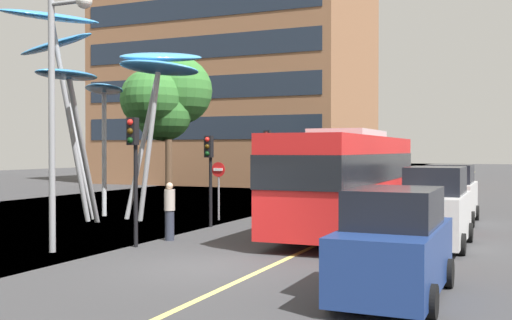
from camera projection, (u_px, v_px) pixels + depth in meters
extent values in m
cube|color=#38383A|center=(206.00, 269.00, 15.03)|extent=(120.00, 240.00, 0.10)
cube|color=#E0D666|center=(260.00, 271.00, 14.46)|extent=(0.16, 144.00, 0.01)
cube|color=red|center=(349.00, 179.00, 21.57)|extent=(2.66, 11.50, 2.96)
cube|color=black|center=(349.00, 167.00, 21.57)|extent=(2.69, 11.62, 0.95)
cube|color=yellow|center=(381.00, 146.00, 26.79)|extent=(1.39, 0.12, 0.36)
cube|color=#B2B2B7|center=(349.00, 133.00, 21.55)|extent=(1.94, 4.04, 0.24)
cylinder|color=black|center=(402.00, 210.00, 24.39)|extent=(0.29, 0.96, 0.96)
cylinder|color=black|center=(340.00, 208.00, 25.36)|extent=(0.29, 0.96, 0.96)
cylinder|color=black|center=(364.00, 230.00, 18.20)|extent=(0.29, 0.96, 0.96)
cylinder|color=black|center=(284.00, 226.00, 19.17)|extent=(0.29, 0.96, 0.96)
cylinder|color=#9EA0A5|center=(149.00, 145.00, 24.60)|extent=(1.02, 0.42, 6.15)
ellipsoid|color=#4299E0|center=(159.00, 68.00, 24.48)|extent=(3.60, 2.37, 0.97)
cylinder|color=#9EA0A5|center=(144.00, 137.00, 25.60)|extent=(1.30, 1.35, 6.81)
ellipsoid|color=#4299E0|center=(161.00, 57.00, 25.84)|extent=(3.51, 3.59, 0.83)
cylinder|color=#9EA0A5|center=(104.00, 152.00, 26.92)|extent=(0.92, 1.15, 5.60)
ellipsoid|color=#4299E0|center=(104.00, 89.00, 27.40)|extent=(3.45, 3.85, 0.43)
cylinder|color=#9EA0A5|center=(74.00, 130.00, 25.74)|extent=(2.40, 0.44, 7.42)
ellipsoid|color=#388EDB|center=(55.00, 45.00, 26.22)|extent=(4.18, 1.77, 1.17)
cylinder|color=#9EA0A5|center=(70.00, 121.00, 23.99)|extent=(0.89, 1.61, 7.98)
ellipsoid|color=#388EDB|center=(51.00, 17.00, 23.43)|extent=(3.11, 4.23, 0.64)
cylinder|color=#9EA0A5|center=(84.00, 153.00, 22.91)|extent=(1.03, 2.80, 5.57)
ellipsoid|color=#388EDB|center=(68.00, 75.00, 21.53)|extent=(2.54, 4.48, 0.57)
cylinder|color=black|center=(136.00, 183.00, 18.03)|extent=(0.12, 0.12, 3.80)
cube|color=black|center=(133.00, 131.00, 17.87)|extent=(0.28, 0.24, 0.80)
sphere|color=red|center=(130.00, 122.00, 17.75)|extent=(0.18, 0.18, 0.18)
sphere|color=#3A2707|center=(130.00, 131.00, 17.76)|extent=(0.18, 0.18, 0.18)
sphere|color=black|center=(130.00, 140.00, 17.76)|extent=(0.18, 0.18, 0.18)
cylinder|color=black|center=(211.00, 181.00, 22.76)|extent=(0.12, 0.12, 3.38)
cube|color=black|center=(209.00, 147.00, 22.61)|extent=(0.28, 0.24, 0.80)
sphere|color=red|center=(207.00, 140.00, 22.49)|extent=(0.18, 0.18, 0.18)
sphere|color=#3A2707|center=(207.00, 147.00, 22.49)|extent=(0.18, 0.18, 0.18)
sphere|color=black|center=(207.00, 154.00, 22.50)|extent=(0.18, 0.18, 0.18)
cylinder|color=black|center=(268.00, 172.00, 27.59)|extent=(0.12, 0.12, 3.73)
cube|color=black|center=(267.00, 139.00, 27.44)|extent=(0.28, 0.24, 0.80)
sphere|color=#390706|center=(266.00, 134.00, 27.32)|extent=(0.18, 0.18, 0.18)
sphere|color=orange|center=(266.00, 139.00, 27.32)|extent=(0.18, 0.18, 0.18)
sphere|color=black|center=(266.00, 145.00, 27.33)|extent=(0.18, 0.18, 0.18)
cube|color=navy|center=(394.00, 257.00, 11.87)|extent=(1.72, 4.19, 1.19)
cube|color=black|center=(395.00, 207.00, 11.86)|extent=(1.58, 2.30, 0.74)
cylinder|color=black|center=(448.00, 273.00, 12.73)|extent=(0.20, 0.60, 0.60)
cylinder|color=black|center=(366.00, 267.00, 13.41)|extent=(0.20, 0.60, 0.60)
cylinder|color=black|center=(431.00, 302.00, 10.35)|extent=(0.20, 0.60, 0.60)
cylinder|color=black|center=(332.00, 292.00, 11.03)|extent=(0.20, 0.60, 0.60)
cube|color=silver|center=(436.00, 217.00, 18.15)|extent=(1.70, 4.19, 1.37)
cube|color=black|center=(436.00, 180.00, 18.13)|extent=(1.56, 2.31, 0.81)
cylinder|color=black|center=(469.00, 233.00, 19.01)|extent=(0.20, 0.60, 0.60)
cylinder|color=black|center=(413.00, 230.00, 19.69)|extent=(0.20, 0.60, 0.60)
cylinder|color=black|center=(462.00, 244.00, 16.63)|extent=(0.20, 0.60, 0.60)
cylinder|color=black|center=(398.00, 241.00, 17.30)|extent=(0.20, 0.60, 0.60)
cube|color=silver|center=(450.00, 201.00, 24.15)|extent=(1.77, 4.12, 1.37)
cube|color=black|center=(450.00, 174.00, 24.13)|extent=(1.63, 2.26, 0.73)
cylinder|color=black|center=(476.00, 213.00, 24.98)|extent=(0.20, 0.60, 0.60)
cylinder|color=black|center=(431.00, 211.00, 25.68)|extent=(0.20, 0.60, 0.60)
cylinder|color=black|center=(472.00, 219.00, 22.64)|extent=(0.20, 0.60, 0.60)
cylinder|color=black|center=(422.00, 217.00, 23.34)|extent=(0.20, 0.60, 0.60)
cylinder|color=gray|center=(52.00, 126.00, 17.09)|extent=(0.18, 0.18, 7.04)
cylinder|color=gray|center=(67.00, 2.00, 16.81)|extent=(1.13, 0.12, 0.12)
sphere|color=silver|center=(84.00, 0.00, 16.59)|extent=(0.44, 0.44, 0.44)
cylinder|color=brown|center=(169.00, 172.00, 32.02)|extent=(0.35, 0.35, 3.40)
sphere|color=#387A33|center=(178.00, 91.00, 33.05)|extent=(3.66, 3.66, 3.66)
sphere|color=#387A33|center=(163.00, 112.00, 32.52)|extent=(3.07, 3.07, 3.07)
sphere|color=#387A33|center=(150.00, 99.00, 32.46)|extent=(3.10, 3.10, 3.10)
sphere|color=#387A33|center=(153.00, 97.00, 31.83)|extent=(3.01, 3.01, 3.01)
cylinder|color=brown|center=(281.00, 164.00, 48.19)|extent=(0.43, 0.43, 3.50)
sphere|color=#2D6B2D|center=(289.00, 131.00, 47.89)|extent=(3.86, 3.86, 3.86)
sphere|color=#2D6B2D|center=(272.00, 131.00, 49.61)|extent=(2.64, 2.64, 2.64)
sphere|color=#2D6B2D|center=(294.00, 113.00, 47.96)|extent=(2.56, 2.56, 2.56)
sphere|color=#2D6B2D|center=(276.00, 114.00, 48.78)|extent=(3.04, 3.04, 3.04)
cylinder|color=#2D3342|center=(170.00, 225.00, 19.40)|extent=(0.29, 0.29, 0.94)
cylinder|color=#B2A89E|center=(170.00, 200.00, 19.39)|extent=(0.34, 0.34, 0.67)
sphere|color=beige|center=(170.00, 186.00, 19.38)|extent=(0.22, 0.22, 0.22)
cylinder|color=gray|center=(219.00, 191.00, 25.06)|extent=(0.08, 0.08, 2.36)
cylinder|color=red|center=(218.00, 169.00, 25.02)|extent=(0.60, 0.03, 0.60)
cube|color=white|center=(218.00, 170.00, 24.99)|extent=(0.40, 0.04, 0.11)
cube|color=#8E6042|center=(239.00, 77.00, 55.01)|extent=(21.61, 15.65, 18.86)
cube|color=#1E2838|center=(197.00, 128.00, 47.89)|extent=(20.31, 0.08, 1.76)
cube|color=#1E2838|center=(197.00, 88.00, 47.84)|extent=(20.31, 0.08, 1.76)
cube|color=#1E2838|center=(197.00, 47.00, 47.79)|extent=(20.31, 0.08, 1.76)
cube|color=#1E2838|center=(197.00, 7.00, 47.74)|extent=(20.31, 0.08, 1.76)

